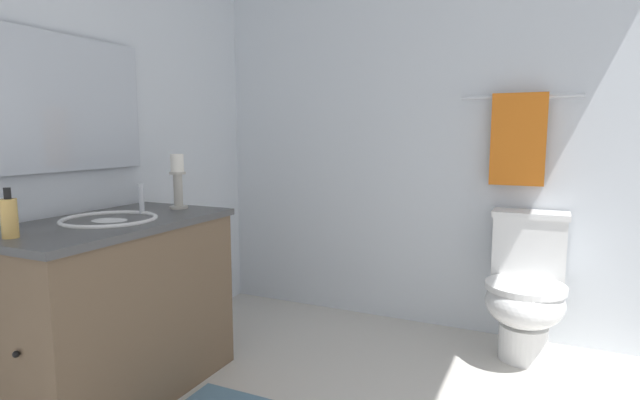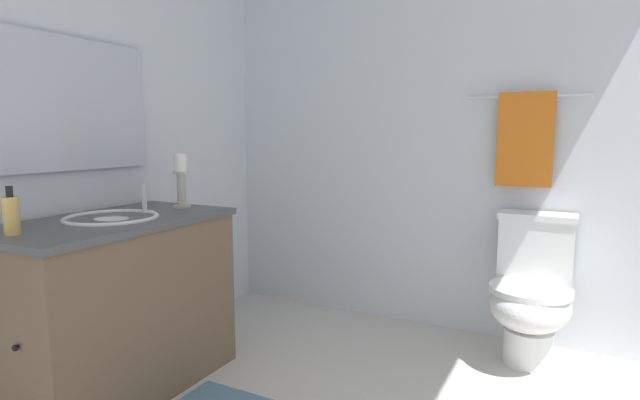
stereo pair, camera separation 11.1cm
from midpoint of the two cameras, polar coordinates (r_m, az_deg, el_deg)
wall_back at (r=3.03m, az=10.90°, el=8.73°), size 2.68×0.04×2.45m
wall_left at (r=2.54m, az=-30.36°, el=8.09°), size 0.04×2.95×2.45m
vanity_cabinet at (r=2.43m, az=-23.82°, el=-11.36°), size 0.58×1.03×0.79m
sink_basin at (r=2.34m, az=-24.26°, el=-3.06°), size 0.40×0.40×0.24m
mirror at (r=2.53m, az=-29.18°, el=9.72°), size 0.02×0.94×0.61m
candle_holder_tall at (r=2.56m, az=-17.24°, el=2.23°), size 0.09×0.09×0.27m
soap_bottle at (r=2.10m, az=-33.43°, el=-1.67°), size 0.06×0.06×0.18m
toilet at (r=2.77m, az=21.50°, el=-9.57°), size 0.39×0.54×0.75m
towel_bar at (r=2.89m, az=21.02°, el=11.02°), size 0.61×0.02×0.02m
towel_near_vanity at (r=2.86m, az=20.78°, el=6.51°), size 0.28×0.03×0.49m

